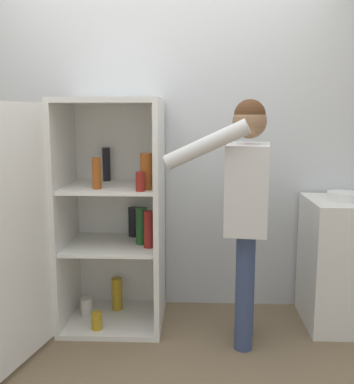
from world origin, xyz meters
name	(u,v)px	position (x,y,z in m)	size (l,w,h in m)	color
ground_plane	(151,369)	(0.00, 0.00, 0.00)	(12.00, 12.00, 0.00)	#7A664C
wall_back	(162,141)	(0.00, 0.98, 1.27)	(7.00, 0.06, 2.55)	silver
refrigerator	(95,218)	(-0.42, 0.52, 0.78)	(0.90, 1.30, 1.58)	white
person	(246,195)	(0.57, 0.35, 0.98)	(0.68, 0.59, 1.57)	#384770
counter	(346,263)	(1.32, 0.65, 0.45)	(0.56, 0.57, 0.90)	white
bowl	(343,196)	(1.26, 0.62, 0.93)	(0.21, 0.21, 0.06)	white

